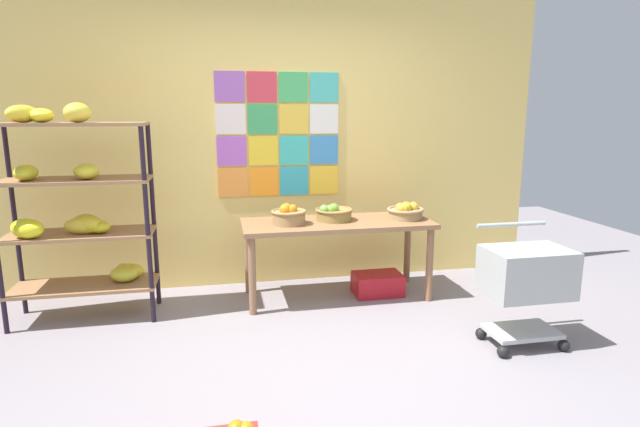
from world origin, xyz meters
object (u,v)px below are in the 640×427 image
object	(u,v)px
fruit_basket_left	(405,211)
fruit_basket_centre	(289,215)
shopping_cart	(526,277)
display_table	(337,230)
fruit_basket_back_right	(333,213)
banana_shelf_unit	(77,206)
produce_crate_under_table	(378,284)

from	to	relation	value
fruit_basket_left	fruit_basket_centre	distance (m)	1.03
fruit_basket_left	shopping_cart	size ratio (longest dim) A/B	0.39
fruit_basket_left	shopping_cart	xyz separation A→B (m)	(0.43, -1.16, -0.25)
shopping_cart	fruit_basket_left	bearing A→B (deg)	100.92
display_table	fruit_basket_back_right	bearing A→B (deg)	120.11
shopping_cart	banana_shelf_unit	bearing A→B (deg)	150.62
produce_crate_under_table	fruit_basket_left	bearing A→B (deg)	-0.65
fruit_basket_centre	shopping_cart	xyz separation A→B (m)	(1.46, -1.15, -0.26)
shopping_cart	fruit_basket_back_right	bearing A→B (deg)	121.54
banana_shelf_unit	display_table	bearing A→B (deg)	2.13
display_table	banana_shelf_unit	bearing A→B (deg)	-177.87
fruit_basket_left	shopping_cart	distance (m)	1.26
banana_shelf_unit	produce_crate_under_table	xyz separation A→B (m)	(2.41, 0.06, -0.80)
fruit_basket_back_right	display_table	bearing A→B (deg)	-59.89
fruit_basket_back_right	produce_crate_under_table	size ratio (longest dim) A/B	0.77
fruit_basket_back_right	shopping_cart	size ratio (longest dim) A/B	0.39
banana_shelf_unit	fruit_basket_left	distance (m)	2.65
banana_shelf_unit	display_table	xyz separation A→B (m)	(2.04, 0.08, -0.30)
display_table	fruit_basket_left	xyz separation A→B (m)	(0.61, -0.02, 0.15)
display_table	fruit_basket_centre	xyz separation A→B (m)	(-0.42, -0.03, 0.16)
display_table	shopping_cart	xyz separation A→B (m)	(1.04, -1.18, -0.10)
banana_shelf_unit	display_table	size ratio (longest dim) A/B	1.03
fruit_basket_left	fruit_basket_back_right	bearing A→B (deg)	174.45
banana_shelf_unit	display_table	world-z (taller)	banana_shelf_unit
banana_shelf_unit	fruit_basket_left	world-z (taller)	banana_shelf_unit
fruit_basket_back_right	fruit_basket_left	bearing A→B (deg)	-5.55
fruit_basket_back_right	fruit_basket_centre	world-z (taller)	fruit_basket_centre
produce_crate_under_table	shopping_cart	size ratio (longest dim) A/B	0.51
fruit_basket_back_right	produce_crate_under_table	distance (m)	0.76
banana_shelf_unit	produce_crate_under_table	bearing A→B (deg)	1.32
shopping_cart	fruit_basket_centre	bearing A→B (deg)	132.19
banana_shelf_unit	fruit_basket_left	bearing A→B (deg)	1.14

